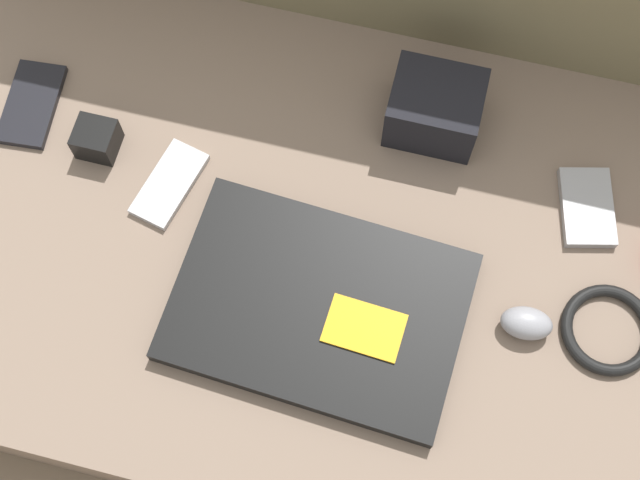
{
  "coord_description": "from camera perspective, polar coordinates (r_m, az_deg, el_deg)",
  "views": [
    {
      "loc": [
        0.09,
        -0.37,
        1.18
      ],
      "look_at": [
        0.0,
        0.0,
        0.18
      ],
      "focal_mm": 50.0,
      "sensor_mm": 36.0,
      "label": 1
    }
  ],
  "objects": [
    {
      "name": "ground_plane",
      "position": [
        1.24,
        0.0,
        -2.94
      ],
      "size": [
        8.0,
        8.0,
        0.0
      ],
      "primitive_type": "plane",
      "color": "#7A6651"
    },
    {
      "name": "couch_seat",
      "position": [
        1.17,
        0.0,
        -1.74
      ],
      "size": [
        1.09,
        0.64,
        0.16
      ],
      "color": "#7A6656",
      "rests_on": "ground_plane"
    },
    {
      "name": "laptop",
      "position": [
        1.05,
        -0.07,
        -4.32
      ],
      "size": [
        0.35,
        0.26,
        0.03
      ],
      "rotation": [
        0.0,
        0.0,
        -0.06
      ],
      "color": "black",
      "rests_on": "couch_seat"
    },
    {
      "name": "computer_mouse",
      "position": [
        1.07,
        13.07,
        -5.21
      ],
      "size": [
        0.06,
        0.04,
        0.04
      ],
      "rotation": [
        0.0,
        0.0,
        0.06
      ],
      "color": "gray",
      "rests_on": "couch_seat"
    },
    {
      "name": "phone_silver",
      "position": [
        1.23,
        -17.97,
        8.27
      ],
      "size": [
        0.07,
        0.13,
        0.01
      ],
      "rotation": [
        0.0,
        0.0,
        0.08
      ],
      "color": "black",
      "rests_on": "couch_seat"
    },
    {
      "name": "phone_black",
      "position": [
        1.15,
        16.72,
        2.02
      ],
      "size": [
        0.09,
        0.12,
        0.01
      ],
      "rotation": [
        0.0,
        0.0,
        0.24
      ],
      "color": "#99999E",
      "rests_on": "couch_seat"
    },
    {
      "name": "phone_small",
      "position": [
        1.13,
        -9.61,
        3.55
      ],
      "size": [
        0.08,
        0.12,
        0.01
      ],
      "rotation": [
        0.0,
        0.0,
        -0.23
      ],
      "color": "#B7B7BC",
      "rests_on": "couch_seat"
    },
    {
      "name": "camera_pouch",
      "position": [
        1.14,
        7.36,
        8.37
      ],
      "size": [
        0.11,
        0.1,
        0.08
      ],
      "color": "black",
      "rests_on": "couch_seat"
    },
    {
      "name": "charger_brick",
      "position": [
        1.16,
        -14.11,
        6.28
      ],
      "size": [
        0.05,
        0.05,
        0.04
      ],
      "color": "black",
      "rests_on": "couch_seat"
    },
    {
      "name": "cable_coil",
      "position": [
        1.1,
        17.95,
        -5.49
      ],
      "size": [
        0.11,
        0.11,
        0.01
      ],
      "color": "black",
      "rests_on": "couch_seat"
    }
  ]
}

